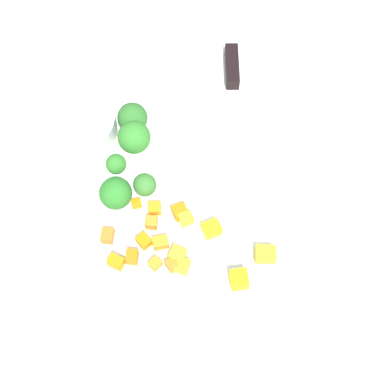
# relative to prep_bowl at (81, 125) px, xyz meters

# --- Properties ---
(ground_plane) EXTENTS (4.00, 4.00, 0.00)m
(ground_plane) POSITION_rel_prep_bowl_xyz_m (0.13, 0.11, -0.03)
(ground_plane) COLOR gray
(cutting_board) EXTENTS (0.50, 0.39, 0.01)m
(cutting_board) POSITION_rel_prep_bowl_xyz_m (0.13, 0.11, -0.02)
(cutting_board) COLOR white
(cutting_board) RESTS_ON ground_plane
(prep_bowl) EXTENTS (0.09, 0.09, 0.03)m
(prep_bowl) POSITION_rel_prep_bowl_xyz_m (0.00, 0.00, 0.00)
(prep_bowl) COLOR white
(prep_bowl) RESTS_ON cutting_board
(chef_knife) EXTENTS (0.32, 0.10, 0.02)m
(chef_knife) POSITION_rel_prep_bowl_xyz_m (0.03, 0.20, -0.01)
(chef_knife) COLOR silver
(chef_knife) RESTS_ON cutting_board
(carrot_dice_0) EXTENTS (0.02, 0.02, 0.01)m
(carrot_dice_0) POSITION_rel_prep_bowl_xyz_m (0.13, 0.06, -0.01)
(carrot_dice_0) COLOR orange
(carrot_dice_0) RESTS_ON cutting_board
(carrot_dice_1) EXTENTS (0.02, 0.02, 0.01)m
(carrot_dice_1) POSITION_rel_prep_bowl_xyz_m (0.15, 0.09, -0.01)
(carrot_dice_1) COLOR orange
(carrot_dice_1) RESTS_ON cutting_board
(carrot_dice_2) EXTENTS (0.02, 0.02, 0.01)m
(carrot_dice_2) POSITION_rel_prep_bowl_xyz_m (0.20, 0.05, -0.01)
(carrot_dice_2) COLOR orange
(carrot_dice_2) RESTS_ON cutting_board
(carrot_dice_3) EXTENTS (0.02, 0.02, 0.01)m
(carrot_dice_3) POSITION_rel_prep_bowl_xyz_m (0.17, 0.04, -0.01)
(carrot_dice_3) COLOR orange
(carrot_dice_3) RESTS_ON cutting_board
(carrot_dice_4) EXTENTS (0.02, 0.02, 0.01)m
(carrot_dice_4) POSITION_rel_prep_bowl_xyz_m (0.15, 0.00, -0.01)
(carrot_dice_4) COLOR orange
(carrot_dice_4) RESTS_ON cutting_board
(carrot_dice_5) EXTENTS (0.02, 0.02, 0.02)m
(carrot_dice_5) POSITION_rel_prep_bowl_xyz_m (0.19, 0.01, -0.01)
(carrot_dice_5) COLOR orange
(carrot_dice_5) RESTS_ON cutting_board
(carrot_dice_6) EXTENTS (0.02, 0.02, 0.01)m
(carrot_dice_6) POSITION_rel_prep_bowl_xyz_m (0.19, 0.03, -0.01)
(carrot_dice_6) COLOR orange
(carrot_dice_6) RESTS_ON cutting_board
(carrot_dice_7) EXTENTS (0.02, 0.02, 0.01)m
(carrot_dice_7) POSITION_rel_prep_bowl_xyz_m (0.21, 0.07, -0.01)
(carrot_dice_7) COLOR orange
(carrot_dice_7) RESTS_ON cutting_board
(carrot_dice_8) EXTENTS (0.02, 0.02, 0.01)m
(carrot_dice_8) POSITION_rel_prep_bowl_xyz_m (0.15, 0.06, -0.01)
(carrot_dice_8) COLOR orange
(carrot_dice_8) RESTS_ON cutting_board
(carrot_dice_9) EXTENTS (0.01, 0.01, 0.01)m
(carrot_dice_9) POSITION_rel_prep_bowl_xyz_m (0.12, 0.04, -0.01)
(carrot_dice_9) COLOR orange
(carrot_dice_9) RESTS_ON cutting_board
(carrot_dice_10) EXTENTS (0.02, 0.02, 0.01)m
(carrot_dice_10) POSITION_rel_prep_bowl_xyz_m (0.18, 0.06, -0.01)
(carrot_dice_10) COLOR orange
(carrot_dice_10) RESTS_ON cutting_board
(pepper_dice_0) EXTENTS (0.01, 0.02, 0.01)m
(pepper_dice_0) POSITION_rel_prep_bowl_xyz_m (0.16, 0.10, -0.01)
(pepper_dice_0) COLOR yellow
(pepper_dice_0) RESTS_ON cutting_board
(pepper_dice_1) EXTENTS (0.02, 0.02, 0.01)m
(pepper_dice_1) POSITION_rel_prep_bowl_xyz_m (0.21, 0.08, -0.01)
(pepper_dice_1) COLOR yellow
(pepper_dice_1) RESTS_ON cutting_board
(pepper_dice_2) EXTENTS (0.02, 0.02, 0.02)m
(pepper_dice_2) POSITION_rel_prep_bowl_xyz_m (0.25, 0.14, -0.01)
(pepper_dice_2) COLOR yellow
(pepper_dice_2) RESTS_ON cutting_board
(pepper_dice_3) EXTENTS (0.02, 0.02, 0.02)m
(pepper_dice_3) POSITION_rel_prep_bowl_xyz_m (0.18, 0.12, -0.01)
(pepper_dice_3) COLOR yellow
(pepper_dice_3) RESTS_ON cutting_board
(pepper_dice_4) EXTENTS (0.02, 0.03, 0.02)m
(pepper_dice_4) POSITION_rel_prep_bowl_xyz_m (0.22, 0.17, -0.01)
(pepper_dice_4) COLOR yellow
(pepper_dice_4) RESTS_ON cutting_board
(pepper_dice_5) EXTENTS (0.02, 0.02, 0.02)m
(pepper_dice_5) POSITION_rel_prep_bowl_xyz_m (0.20, 0.08, -0.01)
(pepper_dice_5) COLOR yellow
(pepper_dice_5) RESTS_ON cutting_board
(broccoli_floret_0) EXTENTS (0.04, 0.04, 0.05)m
(broccoli_floret_0) POSITION_rel_prep_bowl_xyz_m (0.04, 0.06, 0.01)
(broccoli_floret_0) COLOR #98C169
(broccoli_floret_0) RESTS_ON cutting_board
(broccoli_floret_1) EXTENTS (0.04, 0.04, 0.04)m
(broccoli_floret_1) POSITION_rel_prep_bowl_xyz_m (0.01, 0.07, 0.01)
(broccoli_floret_1) COLOR #87B55F
(broccoli_floret_1) RESTS_ON cutting_board
(broccoli_floret_2) EXTENTS (0.04, 0.04, 0.04)m
(broccoli_floret_2) POSITION_rel_prep_bowl_xyz_m (0.11, 0.02, 0.00)
(broccoli_floret_2) COLOR #8FBF59
(broccoli_floret_2) RESTS_ON cutting_board
(broccoli_floret_3) EXTENTS (0.03, 0.03, 0.03)m
(broccoli_floret_3) POSITION_rel_prep_bowl_xyz_m (0.07, 0.03, -0.00)
(broccoli_floret_3) COLOR #90BB54
(broccoli_floret_3) RESTS_ON cutting_board
(broccoli_floret_4) EXTENTS (0.03, 0.03, 0.03)m
(broccoli_floret_4) POSITION_rel_prep_bowl_xyz_m (0.11, 0.06, 0.00)
(broccoli_floret_4) COLOR #96B65E
(broccoli_floret_4) RESTS_ON cutting_board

